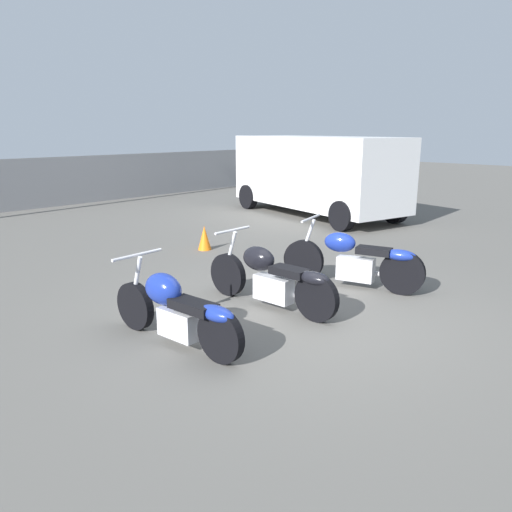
{
  "coord_description": "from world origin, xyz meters",
  "views": [
    {
      "loc": [
        -4.66,
        -3.61,
        2.28
      ],
      "look_at": [
        0.0,
        0.79,
        0.65
      ],
      "focal_mm": 35.0,
      "sensor_mm": 36.0,
      "label": 1
    }
  ],
  "objects_px": {
    "motorcycle_slot_0": "(176,309)",
    "traffic_cone_near": "(204,238)",
    "motorcycle_slot_1": "(272,278)",
    "parked_van": "(316,172)",
    "motorcycle_slot_2": "(354,260)"
  },
  "relations": [
    {
      "from": "motorcycle_slot_1",
      "to": "motorcycle_slot_0",
      "type": "bearing_deg",
      "value": 179.36
    },
    {
      "from": "motorcycle_slot_0",
      "to": "traffic_cone_near",
      "type": "bearing_deg",
      "value": 41.39
    },
    {
      "from": "motorcycle_slot_1",
      "to": "motorcycle_slot_2",
      "type": "distance_m",
      "value": 1.52
    },
    {
      "from": "motorcycle_slot_1",
      "to": "motorcycle_slot_2",
      "type": "xyz_separation_m",
      "value": [
        1.49,
        -0.3,
        0.0
      ]
    },
    {
      "from": "motorcycle_slot_2",
      "to": "parked_van",
      "type": "relative_size",
      "value": 0.38
    },
    {
      "from": "motorcycle_slot_2",
      "to": "traffic_cone_near",
      "type": "relative_size",
      "value": 4.42
    },
    {
      "from": "motorcycle_slot_2",
      "to": "parked_van",
      "type": "height_order",
      "value": "parked_van"
    },
    {
      "from": "motorcycle_slot_0",
      "to": "parked_van",
      "type": "relative_size",
      "value": 0.35
    },
    {
      "from": "motorcycle_slot_1",
      "to": "traffic_cone_near",
      "type": "height_order",
      "value": "motorcycle_slot_1"
    },
    {
      "from": "motorcycle_slot_0",
      "to": "traffic_cone_near",
      "type": "height_order",
      "value": "motorcycle_slot_0"
    },
    {
      "from": "motorcycle_slot_1",
      "to": "parked_van",
      "type": "xyz_separation_m",
      "value": [
        6.26,
        3.98,
        0.76
      ]
    },
    {
      "from": "motorcycle_slot_0",
      "to": "motorcycle_slot_1",
      "type": "distance_m",
      "value": 1.58
    },
    {
      "from": "motorcycle_slot_1",
      "to": "traffic_cone_near",
      "type": "xyz_separation_m",
      "value": [
        1.54,
        3.12,
        -0.18
      ]
    },
    {
      "from": "motorcycle_slot_0",
      "to": "parked_van",
      "type": "height_order",
      "value": "parked_van"
    },
    {
      "from": "motorcycle_slot_0",
      "to": "motorcycle_slot_1",
      "type": "xyz_separation_m",
      "value": [
        1.58,
        0.03,
        0.0
      ]
    }
  ]
}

